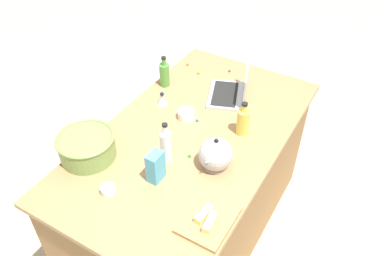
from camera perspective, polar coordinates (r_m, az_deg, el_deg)
name	(u,v)px	position (r m, az deg, el deg)	size (l,w,h in m)	color
ground_plane	(192,228)	(2.95, 0.00, -14.16)	(12.00, 12.00, 0.00)	#B7A88E
island_counter	(192,186)	(2.59, 0.00, -8.40)	(1.72, 0.97, 0.90)	olive
laptop	(233,91)	(2.54, 5.87, 5.33)	(0.37, 0.32, 0.22)	#B7B7BC
mixing_bowl_large	(87,146)	(2.17, -14.88, -2.51)	(0.31, 0.31, 0.14)	#72934C
bottle_vinegar	(166,146)	(2.06, -3.77, -2.58)	(0.06, 0.06, 0.25)	white
bottle_olive	(164,74)	(2.62, -3.98, 7.72)	(0.07, 0.07, 0.21)	#4C8C38
bottle_oil	(243,121)	(2.25, 7.32, 0.98)	(0.07, 0.07, 0.21)	#DBC64C
kettle	(215,155)	(2.04, 3.39, -3.84)	(0.21, 0.18, 0.20)	#ADADB2
cutting_board	(208,220)	(1.86, 2.36, -13.03)	(0.27, 0.22, 0.02)	#AD7F4C
butter_stick_left	(204,214)	(1.85, 1.75, -12.26)	(0.11, 0.04, 0.04)	#F4E58C
butter_stick_right	(210,222)	(1.82, 2.61, -13.38)	(0.11, 0.04, 0.04)	#F4E58C
ramekin_small	(108,190)	(2.00, -11.99, -8.66)	(0.07, 0.07, 0.04)	white
ramekin_medium	(186,114)	(2.37, -0.86, 1.99)	(0.10, 0.10, 0.05)	white
kitchen_timer	(162,99)	(2.48, -4.32, 4.20)	(0.07, 0.07, 0.08)	#B2B2B7
candy_bag	(156,167)	(1.98, -5.25, -5.54)	(0.09, 0.06, 0.17)	#4CA5CC
candy_0	(197,120)	(2.36, 0.78, 1.13)	(0.02, 0.02, 0.02)	blue
candy_1	(188,64)	(2.87, -0.63, 9.13)	(0.02, 0.02, 0.02)	orange
candy_2	(167,149)	(2.18, -3.62, -2.96)	(0.02, 0.02, 0.02)	#CC3399
candy_3	(229,71)	(2.80, 5.40, 8.15)	(0.02, 0.02, 0.02)	red
candy_4	(199,73)	(2.77, 0.96, 7.96)	(0.02, 0.02, 0.02)	yellow
candy_5	(162,93)	(2.58, -4.31, 5.05)	(0.02, 0.02, 0.02)	blue
candy_6	(190,156)	(2.13, -0.34, -4.01)	(0.02, 0.02, 0.02)	green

